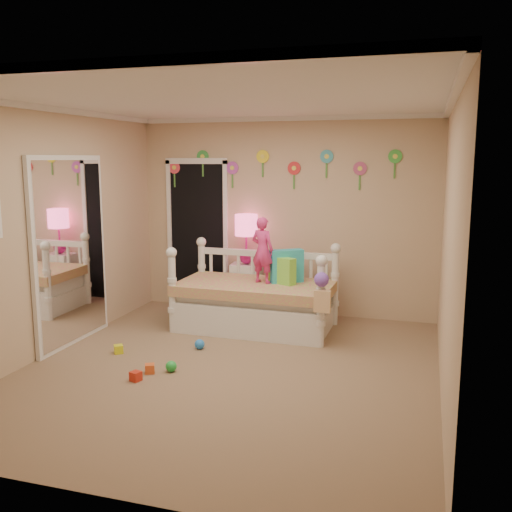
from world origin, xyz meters
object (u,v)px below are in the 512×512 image
(daybed, at_px, (255,287))
(child, at_px, (263,250))
(table_lamp, at_px, (246,231))
(nightstand, at_px, (246,288))

(daybed, xyz_separation_m, child, (0.09, 0.01, 0.46))
(child, distance_m, table_lamp, 0.78)
(table_lamp, bearing_deg, daybed, -63.64)
(daybed, relative_size, child, 2.36)
(table_lamp, bearing_deg, child, -57.45)
(nightstand, distance_m, table_lamp, 0.78)
(daybed, relative_size, table_lamp, 2.86)
(nightstand, relative_size, table_lamp, 1.01)
(nightstand, height_order, table_lamp, table_lamp)
(nightstand, xyz_separation_m, table_lamp, (-0.00, 0.00, 0.78))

